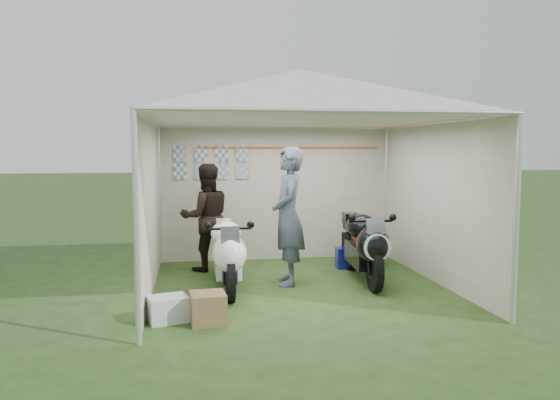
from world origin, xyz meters
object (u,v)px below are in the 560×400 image
Objects in this scene: paddock_stand at (350,258)px; crate_0 at (168,309)px; motorcycle_black at (364,244)px; person_blue_jacket at (288,216)px; motorcycle_white at (227,252)px; equipment_box at (363,250)px; person_dark_jacket at (206,217)px; crate_1 at (208,308)px; canopy_tent at (299,101)px.

paddock_stand reaches higher than crate_0.
motorcycle_black is 1.19m from person_blue_jacket.
crate_0 is (-2.74, -1.43, -0.42)m from motorcycle_black.
equipment_box is at bearing 27.79° from motorcycle_white.
motorcycle_white is 1.39m from person_dark_jacket.
crate_0 is at bearing -140.00° from paddock_stand.
equipment_box is 1.46× the size of crate_1.
motorcycle_white reaches higher than crate_0.
person_blue_jacket reaches higher than motorcycle_black.
motorcycle_black reaches higher than paddock_stand.
canopy_tent reaches higher than person_dark_jacket.
motorcycle_black reaches higher than crate_0.
motorcycle_white is 5.15× the size of crate_1.
canopy_tent is 2.90× the size of person_blue_jacket.
motorcycle_black is at bearing 6.45° from canopy_tent.
motorcycle_black is 2.81m from crate_1.
person_dark_jacket is (-0.24, 1.33, 0.31)m from motorcycle_white.
canopy_tent is 2.87m from equipment_box.
person_dark_jacket is 2.72m from crate_0.
equipment_box is (1.43, 0.98, -0.70)m from person_blue_jacket.
person_dark_jacket is 0.87× the size of person_blue_jacket.
person_blue_jacket is 2.35m from crate_0.
motorcycle_black reaches higher than motorcycle_white.
crate_1 is at bearing -17.18° from crate_0.
motorcycle_white is 2.37m from paddock_stand.
motorcycle_white is at bearing -170.52° from motorcycle_black.
canopy_tent is 3.10m from crate_1.
motorcycle_white is 4.44× the size of paddock_stand.
motorcycle_white is at bearing -152.40° from equipment_box.
motorcycle_white is at bearing 88.55° from person_dark_jacket.
motorcycle_white is 1.51m from crate_0.
paddock_stand is 3.66m from crate_0.
crate_0 is (-0.75, -1.24, -0.39)m from motorcycle_white.
person_dark_jacket reaches higher than motorcycle_white.
motorcycle_white is 1.01m from person_blue_jacket.
motorcycle_black is at bearing -107.12° from equipment_box.
canopy_tent is at bearing 37.09° from crate_0.
equipment_box reaches higher than crate_1.
person_blue_jacket is at bearing 123.54° from person_dark_jacket.
person_dark_jacket is 1.58m from person_blue_jacket.
motorcycle_black is at bearing 27.62° from crate_0.
canopy_tent reaches higher than equipment_box.
crate_0 is (-1.63, -1.47, -0.83)m from person_blue_jacket.
motorcycle_white is 0.96× the size of motorcycle_black.
canopy_tent is 3.33× the size of person_dark_jacket.
person_dark_jacket reaches higher than crate_0.
paddock_stand is at bearing 44.33° from canopy_tent.
equipment_box is (2.31, 1.21, -0.26)m from motorcycle_white.
motorcycle_white is 1.00× the size of person_blue_jacket.
equipment_box is at bearing 38.73° from crate_0.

